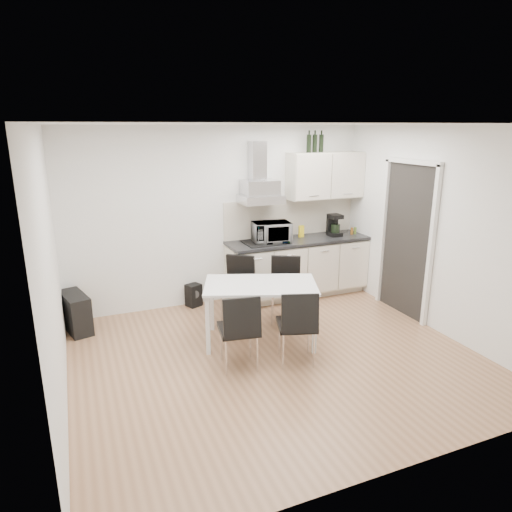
{
  "coord_description": "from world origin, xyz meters",
  "views": [
    {
      "loc": [
        -2.03,
        -4.31,
        2.58
      ],
      "look_at": [
        -0.05,
        0.48,
        1.1
      ],
      "focal_mm": 32.0,
      "sensor_mm": 36.0,
      "label": 1
    }
  ],
  "objects_px": {
    "chair_far_left": "(237,290)",
    "floor_speaker": "(194,295)",
    "chair_near_left": "(239,330)",
    "chair_near_right": "(297,325)",
    "guitar_amp": "(76,312)",
    "dining_table": "(260,291)",
    "chair_far_right": "(285,291)",
    "kitchenette": "(299,244)"
  },
  "relations": [
    {
      "from": "chair_far_left",
      "to": "floor_speaker",
      "type": "xyz_separation_m",
      "value": [
        -0.42,
        0.72,
        -0.27
      ]
    },
    {
      "from": "floor_speaker",
      "to": "chair_near_left",
      "type": "bearing_deg",
      "value": -113.49
    },
    {
      "from": "chair_far_left",
      "to": "chair_near_right",
      "type": "bearing_deg",
      "value": 135.93
    },
    {
      "from": "guitar_amp",
      "to": "floor_speaker",
      "type": "xyz_separation_m",
      "value": [
        1.63,
        0.25,
        -0.09
      ]
    },
    {
      "from": "chair_near_left",
      "to": "dining_table",
      "type": "bearing_deg",
      "value": 55.62
    },
    {
      "from": "chair_far_left",
      "to": "guitar_amp",
      "type": "distance_m",
      "value": 2.12
    },
    {
      "from": "chair_far_right",
      "to": "chair_near_left",
      "type": "height_order",
      "value": "same"
    },
    {
      "from": "dining_table",
      "to": "guitar_amp",
      "type": "xyz_separation_m",
      "value": [
        -2.1,
        1.18,
        -0.41
      ]
    },
    {
      "from": "chair_near_right",
      "to": "floor_speaker",
      "type": "relative_size",
      "value": 2.63
    },
    {
      "from": "chair_far_right",
      "to": "floor_speaker",
      "type": "distance_m",
      "value": 1.45
    },
    {
      "from": "kitchenette",
      "to": "dining_table",
      "type": "relative_size",
      "value": 1.65
    },
    {
      "from": "chair_far_left",
      "to": "floor_speaker",
      "type": "distance_m",
      "value": 0.88
    },
    {
      "from": "kitchenette",
      "to": "guitar_amp",
      "type": "xyz_separation_m",
      "value": [
        -3.29,
        -0.08,
        -0.58
      ]
    },
    {
      "from": "dining_table",
      "to": "chair_near_left",
      "type": "bearing_deg",
      "value": -112.48
    },
    {
      "from": "chair_far_right",
      "to": "floor_speaker",
      "type": "xyz_separation_m",
      "value": [
        -1.01,
        1.01,
        -0.27
      ]
    },
    {
      "from": "chair_far_right",
      "to": "guitar_amp",
      "type": "relative_size",
      "value": 1.36
    },
    {
      "from": "kitchenette",
      "to": "chair_near_right",
      "type": "bearing_deg",
      "value": -118.2
    },
    {
      "from": "chair_far_left",
      "to": "guitar_amp",
      "type": "relative_size",
      "value": 1.36
    },
    {
      "from": "kitchenette",
      "to": "dining_table",
      "type": "xyz_separation_m",
      "value": [
        -1.19,
        -1.27,
        -0.17
      ]
    },
    {
      "from": "chair_far_left",
      "to": "floor_speaker",
      "type": "relative_size",
      "value": 2.63
    },
    {
      "from": "kitchenette",
      "to": "chair_far_right",
      "type": "height_order",
      "value": "kitchenette"
    },
    {
      "from": "chair_far_left",
      "to": "chair_far_right",
      "type": "distance_m",
      "value": 0.66
    },
    {
      "from": "dining_table",
      "to": "chair_far_left",
      "type": "relative_size",
      "value": 1.73
    },
    {
      "from": "kitchenette",
      "to": "floor_speaker",
      "type": "relative_size",
      "value": 7.52
    },
    {
      "from": "kitchenette",
      "to": "chair_far_right",
      "type": "distance_m",
      "value": 1.13
    },
    {
      "from": "floor_speaker",
      "to": "chair_near_right",
      "type": "bearing_deg",
      "value": -96.27
    },
    {
      "from": "dining_table",
      "to": "floor_speaker",
      "type": "xyz_separation_m",
      "value": [
        -0.47,
        1.43,
        -0.5
      ]
    },
    {
      "from": "kitchenette",
      "to": "chair_near_left",
      "type": "xyz_separation_m",
      "value": [
        -1.66,
        -1.76,
        -0.39
      ]
    },
    {
      "from": "chair_near_right",
      "to": "floor_speaker",
      "type": "bearing_deg",
      "value": 125.38
    },
    {
      "from": "dining_table",
      "to": "chair_far_right",
      "type": "height_order",
      "value": "chair_far_right"
    },
    {
      "from": "chair_far_right",
      "to": "chair_near_right",
      "type": "bearing_deg",
      "value": 97.57
    },
    {
      "from": "guitar_amp",
      "to": "floor_speaker",
      "type": "distance_m",
      "value": 1.66
    },
    {
      "from": "chair_near_left",
      "to": "chair_near_right",
      "type": "height_order",
      "value": "same"
    },
    {
      "from": "guitar_amp",
      "to": "chair_near_right",
      "type": "bearing_deg",
      "value": -53.47
    },
    {
      "from": "chair_far_left",
      "to": "guitar_amp",
      "type": "bearing_deg",
      "value": 23.97
    },
    {
      "from": "chair_near_right",
      "to": "chair_far_right",
      "type": "bearing_deg",
      "value": 88.74
    },
    {
      "from": "floor_speaker",
      "to": "dining_table",
      "type": "bearing_deg",
      "value": -95.4
    },
    {
      "from": "kitchenette",
      "to": "guitar_amp",
      "type": "relative_size",
      "value": 3.88
    },
    {
      "from": "dining_table",
      "to": "chair_far_left",
      "type": "xyz_separation_m",
      "value": [
        -0.05,
        0.72,
        -0.22
      ]
    },
    {
      "from": "chair_far_right",
      "to": "chair_near_left",
      "type": "xyz_separation_m",
      "value": [
        -1.01,
        -0.92,
        0.0
      ]
    },
    {
      "from": "chair_near_right",
      "to": "guitar_amp",
      "type": "xyz_separation_m",
      "value": [
        -2.27,
        1.81,
        -0.19
      ]
    },
    {
      "from": "chair_near_right",
      "to": "dining_table",
      "type": "bearing_deg",
      "value": 123.37
    }
  ]
}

